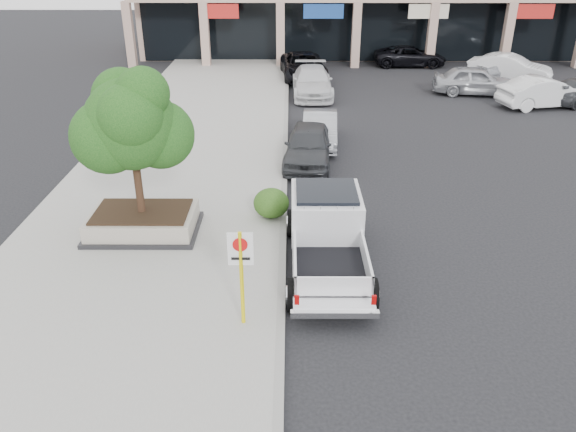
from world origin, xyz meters
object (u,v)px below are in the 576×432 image
(no_parking_sign, at_px, (241,266))
(pickup_truck, at_px, (328,237))
(lot_car_f, at_px, (509,68))
(lot_car_b, at_px, (545,92))
(planter, at_px, (143,222))
(curb_car_b, at_px, (320,129))
(curb_car_a, at_px, (309,145))
(curb_car_d, at_px, (303,66))
(lot_car_d, at_px, (410,56))
(curb_car_c, at_px, (312,82))
(lot_car_a, at_px, (475,80))
(lot_car_e, at_px, (506,68))
(planter_tree, at_px, (137,123))

(no_parking_sign, bearing_deg, pickup_truck, 52.17)
(lot_car_f, bearing_deg, lot_car_b, -152.06)
(planter, height_order, curb_car_b, curb_car_b)
(curb_car_a, bearing_deg, curb_car_d, 95.49)
(planter, relative_size, lot_car_d, 0.66)
(curb_car_b, height_order, curb_car_c, curb_car_c)
(curb_car_a, relative_size, curb_car_d, 0.79)
(lot_car_a, height_order, lot_car_b, lot_car_a)
(curb_car_c, bearing_deg, no_parking_sign, -97.09)
(lot_car_d, height_order, lot_car_f, lot_car_f)
(curb_car_a, height_order, curb_car_d, curb_car_d)
(planter, bearing_deg, lot_car_e, 49.19)
(lot_car_a, height_order, lot_car_e, lot_car_a)
(no_parking_sign, bearing_deg, planter, 126.92)
(curb_car_b, distance_m, lot_car_b, 13.18)
(curb_car_a, xyz_separation_m, curb_car_c, (0.50, 10.41, 0.01))
(no_parking_sign, bearing_deg, curb_car_b, 79.62)
(lot_car_a, distance_m, lot_car_b, 3.83)
(curb_car_d, xyz_separation_m, lot_car_b, (12.27, -6.44, 0.00))
(lot_car_d, bearing_deg, curb_car_d, 118.54)
(pickup_truck, bearing_deg, lot_car_a, 63.08)
(curb_car_a, height_order, curb_car_b, curb_car_a)
(lot_car_f, bearing_deg, curb_car_c, 135.83)
(curb_car_a, distance_m, curb_car_c, 10.43)
(curb_car_d, bearing_deg, planter, -108.87)
(pickup_truck, relative_size, lot_car_e, 1.44)
(no_parking_sign, xyz_separation_m, lot_car_d, (9.17, 28.62, -0.96))
(curb_car_c, bearing_deg, planter, -109.48)
(lot_car_b, bearing_deg, planter, 116.41)
(planter, height_order, lot_car_d, lot_car_d)
(no_parking_sign, height_order, curb_car_c, no_parking_sign)
(planter, distance_m, planter_tree, 2.95)
(curb_car_b, relative_size, lot_car_d, 0.84)
(curb_car_c, bearing_deg, curb_car_b, -90.60)
(pickup_truck, distance_m, curb_car_a, 7.68)
(planter, xyz_separation_m, planter_tree, (0.13, 0.15, 2.94))
(lot_car_b, height_order, lot_car_d, lot_car_b)
(curb_car_d, bearing_deg, lot_car_a, -26.86)
(pickup_truck, bearing_deg, curb_car_a, 91.95)
(planter, distance_m, curb_car_a, 7.80)
(pickup_truck, bearing_deg, lot_car_d, 74.54)
(planter, relative_size, lot_car_a, 0.70)
(lot_car_b, bearing_deg, curb_car_a, 110.62)
(no_parking_sign, relative_size, lot_car_b, 0.49)
(planter, distance_m, no_parking_sign, 5.54)
(no_parking_sign, relative_size, lot_car_a, 0.50)
(curb_car_a, bearing_deg, lot_car_e, 54.70)
(curb_car_d, height_order, lot_car_a, lot_car_a)
(lot_car_e, bearing_deg, lot_car_b, 156.81)
(lot_car_f, bearing_deg, curb_car_a, 167.76)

